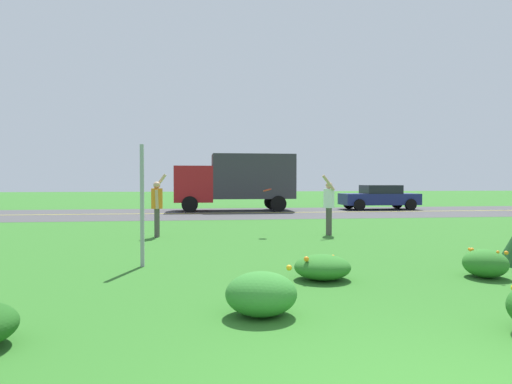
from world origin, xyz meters
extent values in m
plane|color=#2D6B23|center=(0.00, 10.38, 0.00)|extent=(120.00, 120.00, 0.00)
cube|color=#424244|center=(0.00, 20.76, 0.00)|extent=(120.00, 8.34, 0.01)
cube|color=yellow|center=(0.00, 20.76, 0.01)|extent=(120.00, 0.16, 0.00)
ellipsoid|color=#2D7526|center=(0.28, 4.59, 0.21)|extent=(0.97, 0.91, 0.42)
sphere|color=orange|center=(0.20, 4.48, 0.33)|extent=(0.05, 0.05, 0.05)
sphere|color=orange|center=(0.24, 4.82, 0.31)|extent=(0.06, 0.06, 0.06)
sphere|color=orange|center=(0.43, 4.68, 0.32)|extent=(0.09, 0.09, 0.09)
sphere|color=orange|center=(0.47, 4.62, 0.39)|extent=(0.05, 0.05, 0.05)
sphere|color=orange|center=(-0.06, 4.40, 0.39)|extent=(0.09, 0.09, 0.09)
ellipsoid|color=#2D7526|center=(3.15, 4.38, 0.25)|extent=(0.74, 0.78, 0.49)
sphere|color=orange|center=(3.03, 4.59, 0.45)|extent=(0.08, 0.08, 0.08)
sphere|color=orange|center=(3.26, 4.33, 0.40)|extent=(0.06, 0.06, 0.06)
sphere|color=orange|center=(3.47, 4.29, 0.44)|extent=(0.07, 0.07, 0.07)
sphere|color=orange|center=(3.05, 4.69, 0.45)|extent=(0.06, 0.06, 0.06)
sphere|color=orange|center=(3.14, 4.05, 0.50)|extent=(0.05, 0.05, 0.05)
ellipsoid|color=#337F2D|center=(-1.06, 2.69, 0.27)|extent=(0.90, 0.83, 0.55)
sphere|color=gold|center=(-0.99, 2.42, 0.43)|extent=(0.07, 0.07, 0.07)
sphere|color=gold|center=(-0.91, 2.85, 0.33)|extent=(0.08, 0.08, 0.08)
sphere|color=gold|center=(-0.67, 2.86, 0.56)|extent=(0.08, 0.08, 0.08)
sphere|color=gold|center=(-1.13, 2.44, 0.43)|extent=(0.08, 0.08, 0.08)
sphere|color=gold|center=(-1.11, 2.52, 0.35)|extent=(0.07, 0.07, 0.07)
cube|color=#93969B|center=(-2.92, 6.21, 1.20)|extent=(0.07, 0.10, 2.41)
cylinder|color=orange|center=(-3.04, 10.94, 1.16)|extent=(0.34, 0.34, 0.61)
sphere|color=tan|center=(-3.04, 10.94, 1.57)|extent=(0.21, 0.21, 0.21)
cylinder|color=#4C4742|center=(-3.04, 11.03, 0.43)|extent=(0.14, 0.14, 0.86)
cylinder|color=#4C4742|center=(-3.04, 10.86, 0.43)|extent=(0.14, 0.14, 0.86)
cylinder|color=tan|center=(-2.97, 11.14, 1.66)|extent=(0.41, 0.10, 0.51)
cylinder|color=tan|center=(-3.02, 10.75, 1.14)|extent=(0.11, 0.09, 0.58)
cylinder|color=silver|center=(2.26, 10.78, 1.15)|extent=(0.34, 0.34, 0.60)
sphere|color=tan|center=(2.26, 10.78, 1.55)|extent=(0.21, 0.21, 0.21)
cylinder|color=#4C4742|center=(2.25, 10.69, 0.42)|extent=(0.14, 0.14, 0.85)
cylinder|color=#4C4742|center=(2.26, 10.86, 0.42)|extent=(0.14, 0.14, 0.85)
cylinder|color=tan|center=(2.18, 10.58, 1.64)|extent=(0.42, 0.10, 0.50)
cylinder|color=tan|center=(2.24, 10.97, 1.13)|extent=(0.11, 0.09, 0.57)
cylinder|color=red|center=(0.31, 10.83, 1.41)|extent=(0.27, 0.26, 0.12)
torus|color=red|center=(0.31, 10.83, 1.41)|extent=(0.27, 0.26, 0.12)
cube|color=navy|center=(8.91, 22.64, 0.62)|extent=(4.50, 1.82, 0.66)
cube|color=black|center=(9.01, 22.64, 1.19)|extent=(2.10, 1.64, 0.52)
cylinder|color=black|center=(7.36, 21.75, 0.33)|extent=(0.66, 0.22, 0.66)
cylinder|color=black|center=(7.36, 23.53, 0.33)|extent=(0.66, 0.22, 0.66)
cylinder|color=black|center=(10.46, 21.75, 0.33)|extent=(0.66, 0.22, 0.66)
cylinder|color=black|center=(10.46, 23.53, 0.33)|extent=(0.66, 0.22, 0.66)
cube|color=maroon|center=(-2.01, 22.64, 1.52)|extent=(2.10, 2.30, 2.00)
cube|color=#333338|center=(1.34, 22.64, 1.95)|extent=(4.60, 2.30, 2.50)
cylinder|color=black|center=(-2.21, 21.54, 0.44)|extent=(0.88, 0.26, 0.88)
cylinder|color=black|center=(-2.21, 23.74, 0.44)|extent=(0.88, 0.26, 0.88)
cylinder|color=black|center=(2.63, 21.54, 0.44)|extent=(0.88, 0.26, 0.88)
cylinder|color=black|center=(2.63, 23.74, 0.44)|extent=(0.88, 0.26, 0.88)
camera|label=1|loc=(-1.86, -2.84, 1.68)|focal=31.55mm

